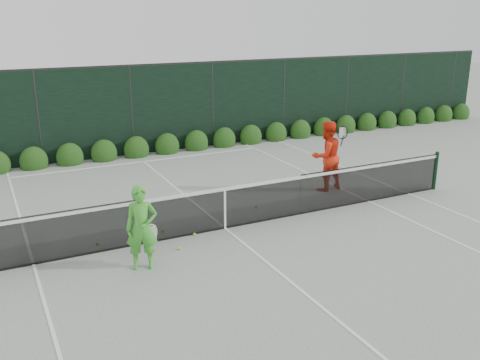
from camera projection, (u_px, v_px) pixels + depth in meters
name	position (u px, v px, depth m)	size (l,w,h in m)	color
ground	(225.00, 229.00, 12.14)	(80.00, 80.00, 0.00)	gray
tennis_net	(224.00, 207.00, 11.97)	(12.90, 0.10, 1.07)	black
player_woman	(142.00, 228.00, 10.05)	(0.69, 0.55, 1.64)	green
player_man	(326.00, 156.00, 14.56)	(0.99, 0.79, 1.92)	red
court_lines	(225.00, 228.00, 12.14)	(11.03, 23.83, 0.01)	white
windscreen_fence	(289.00, 202.00, 9.38)	(32.00, 21.07, 3.06)	black
hedge_row	(136.00, 150.00, 18.18)	(31.66, 0.65, 0.94)	#13390F
tennis_balls	(189.00, 228.00, 12.09)	(4.13, 1.66, 0.07)	#AFDB30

